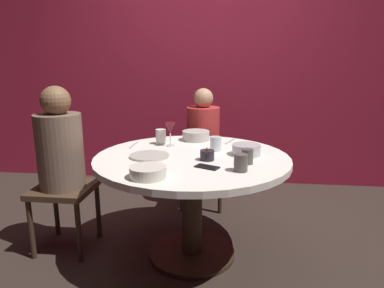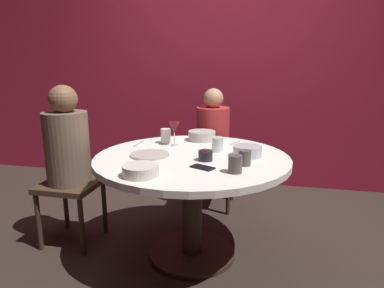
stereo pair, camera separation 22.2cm
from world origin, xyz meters
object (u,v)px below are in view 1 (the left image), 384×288
Objects in this scene: cup_by_left_diner at (247,156)px; cup_by_right_diner at (216,144)px; seated_diner_left at (60,152)px; dinner_plate at (149,156)px; bowl_serving_large at (246,150)px; cup_center_front at (241,163)px; cell_phone at (207,167)px; candle_holder at (207,155)px; dining_table at (192,178)px; wine_glass at (170,129)px; bowl_small_white at (196,136)px; seated_diner_back at (203,134)px; bowl_salad_center at (148,172)px; cup_near_candle at (161,137)px.

cup_by_right_diner is (-0.21, 0.29, 0.00)m from cup_by_left_diner.
seated_diner_left reaches higher than dinner_plate.
bowl_serving_large is (0.63, 0.12, 0.03)m from dinner_plate.
cell_phone is at bearing 166.97° from cup_center_front.
dining_table is at bearing 139.81° from candle_holder.
dining_table is 13.87× the size of cup_by_left_diner.
cup_by_right_diner is at bearing -16.75° from wine_glass.
bowl_small_white reaches higher than cell_phone.
dining_table is at bearing -135.19° from cup_by_right_diner.
seated_diner_back is at bearing 73.36° from wine_glass.
cup_center_front reaches higher than bowl_serving_large.
cup_by_right_diner is (1.06, 0.15, 0.05)m from seated_diner_left.
seated_diner_back reaches higher than wine_glass.
seated_diner_left is 12.72× the size of cup_by_left_diner.
wine_glass reaches higher than bowl_salad_center.
cell_phone is 0.73m from bowl_small_white.
cup_by_right_diner is at bearing 21.01° from cell_phone.
cell_phone is (0.12, -0.25, 0.16)m from dining_table.
cell_phone is 0.74× the size of bowl_serving_large.
seated_diner_left is 1.07m from cup_by_right_diner.
wine_glass is 0.29m from bowl_small_white.
dining_table is at bearing -52.79° from wine_glass.
dining_table is 0.93m from seated_diner_left.
candle_holder is at bearing 29.50° from cell_phone.
seated_diner_left reaches higher than cell_phone.
dining_table is at bearing 0.00° from seated_diner_back.
dining_table is 0.47m from cup_center_front.
bowl_salad_center is 2.15× the size of cup_by_left_diner.
seated_diner_back is 0.64m from cup_near_candle.
cup_near_candle is (-0.27, -0.57, 0.10)m from seated_diner_back.
cup_near_candle is (-0.25, -0.16, 0.02)m from bowl_small_white.
dinner_plate is at bearing -115.53° from bowl_small_white.
bowl_serving_large is at bearing 2.98° from seated_diner_left.
wine_glass is 0.89× the size of bowl_salad_center.
seated_diner_left is 1.26m from cup_center_front.
bowl_salad_center is at bearing -89.70° from wine_glass.
candle_holder is 0.29m from bowl_serving_large.
candle_holder is 0.48× the size of bowl_serving_large.
bowl_serving_large is 1.68× the size of cup_near_candle.
cup_near_candle reaches higher than cup_by_right_diner.
dinner_plate is at bearing 158.04° from cup_center_front.
wine_glass reaches higher than cell_phone.
cell_phone is 1.41× the size of cup_center_front.
cup_near_candle is at bearing -147.09° from bowl_small_white.
cup_center_front is (0.58, -0.60, -0.01)m from cup_near_candle.
bowl_salad_center reaches higher than cell_phone.
seated_diner_left is 1.06m from cell_phone.
bowl_salad_center is (-0.54, -0.52, -0.00)m from bowl_serving_large.
candle_holder is at bearing -48.91° from wine_glass.
seated_diner_left reaches higher than cup_by_left_diner.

